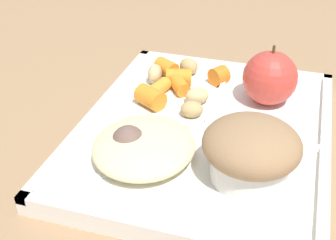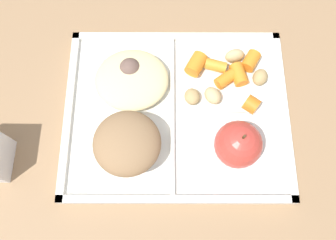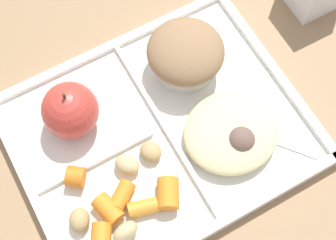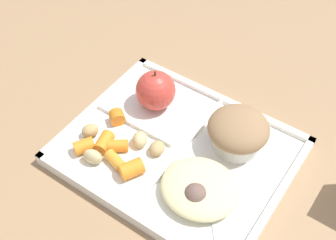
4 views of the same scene
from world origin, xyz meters
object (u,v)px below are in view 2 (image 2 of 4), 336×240
object	(u,v)px
lunch_tray	(177,113)
plastic_fork	(116,77)
bran_muffin	(128,145)
green_apple	(238,144)

from	to	relation	value
lunch_tray	plastic_fork	xyz separation A→B (m)	(0.10, -0.06, 0.01)
lunch_tray	bran_muffin	world-z (taller)	bran_muffin
lunch_tray	green_apple	world-z (taller)	green_apple
green_apple	bran_muffin	size ratio (longest dim) A/B	0.80
green_apple	plastic_fork	xyz separation A→B (m)	(0.20, -0.13, -0.03)
green_apple	lunch_tray	bearing A→B (deg)	-35.57
lunch_tray	plastic_fork	distance (m)	0.12
lunch_tray	green_apple	size ratio (longest dim) A/B	4.48
lunch_tray	plastic_fork	size ratio (longest dim) A/B	2.99
green_apple	plastic_fork	size ratio (longest dim) A/B	0.67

